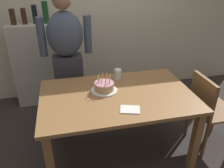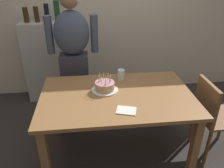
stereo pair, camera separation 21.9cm
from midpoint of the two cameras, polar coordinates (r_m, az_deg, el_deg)
ground_plane at (r=2.67m, az=-1.28°, el=-16.58°), size 10.00×10.00×0.00m
back_wall at (r=3.49m, az=-6.94°, el=18.24°), size 5.20×0.10×2.60m
dining_table at (r=2.26m, az=-1.44°, el=-4.84°), size 1.50×0.96×0.74m
birthday_cake at (r=2.26m, az=-4.77°, el=-0.83°), size 0.27×0.27×0.17m
water_glass_near at (r=2.49m, az=-1.01°, el=2.41°), size 0.08×0.08×0.12m
napkin_stack at (r=1.98m, az=1.42°, el=-6.56°), size 0.20×0.17×0.01m
person_man_bearded at (r=2.76m, az=-13.48°, el=5.98°), size 0.61×0.27×1.66m
dining_chair at (r=2.60m, az=20.98°, el=-5.54°), size 0.42×0.42×0.87m
shelf_cabinet at (r=3.48m, az=-20.11°, el=4.74°), size 0.65×0.30×1.46m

